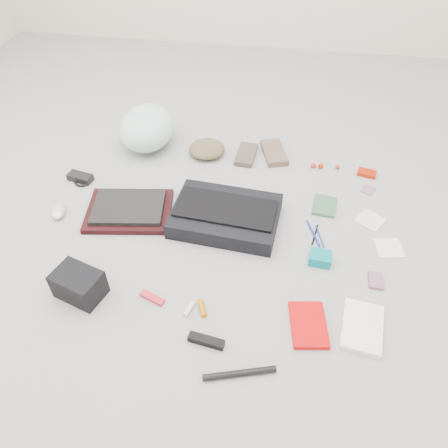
# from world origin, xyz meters

# --- Properties ---
(ground_plane) EXTENTS (4.00, 4.00, 0.00)m
(ground_plane) POSITION_xyz_m (0.00, 0.00, 0.00)
(ground_plane) COLOR gray
(messenger_bag) EXTENTS (0.49, 0.37, 0.08)m
(messenger_bag) POSITION_xyz_m (-0.00, 0.06, 0.04)
(messenger_bag) COLOR black
(messenger_bag) RESTS_ON ground_plane
(bag_flap) EXTENTS (0.45, 0.24, 0.01)m
(bag_flap) POSITION_xyz_m (-0.00, 0.06, 0.08)
(bag_flap) COLOR black
(bag_flap) RESTS_ON messenger_bag
(laptop_sleeve) EXTENTS (0.42, 0.34, 0.03)m
(laptop_sleeve) POSITION_xyz_m (-0.45, 0.06, 0.01)
(laptop_sleeve) COLOR black
(laptop_sleeve) RESTS_ON ground_plane
(laptop) EXTENTS (0.34, 0.27, 0.02)m
(laptop) POSITION_xyz_m (-0.45, 0.06, 0.04)
(laptop) COLOR black
(laptop) RESTS_ON laptop_sleeve
(bike_helmet) EXTENTS (0.29, 0.36, 0.22)m
(bike_helmet) POSITION_xyz_m (-0.51, 0.60, 0.11)
(bike_helmet) COLOR #CEF8F1
(bike_helmet) RESTS_ON ground_plane
(beanie) EXTENTS (0.21, 0.20, 0.07)m
(beanie) POSITION_xyz_m (-0.18, 0.56, 0.03)
(beanie) COLOR brown
(beanie) RESTS_ON ground_plane
(mitten_left) EXTENTS (0.11, 0.20, 0.03)m
(mitten_left) POSITION_xyz_m (0.03, 0.57, 0.01)
(mitten_left) COLOR brown
(mitten_left) RESTS_ON ground_plane
(mitten_right) EXTENTS (0.17, 0.24, 0.03)m
(mitten_right) POSITION_xyz_m (0.17, 0.61, 0.02)
(mitten_right) COLOR brown
(mitten_right) RESTS_ON ground_plane
(power_brick) EXTENTS (0.13, 0.08, 0.03)m
(power_brick) POSITION_xyz_m (-0.76, 0.25, 0.02)
(power_brick) COLOR black
(power_brick) RESTS_ON ground_plane
(cable_coil) EXTENTS (0.09, 0.09, 0.01)m
(cable_coil) POSITION_xyz_m (-0.75, 0.24, 0.01)
(cable_coil) COLOR black
(cable_coil) RESTS_ON ground_plane
(mouse) EXTENTS (0.09, 0.12, 0.04)m
(mouse) POSITION_xyz_m (-0.76, -0.01, 0.02)
(mouse) COLOR silver
(mouse) RESTS_ON ground_plane
(camera_bag) EXTENTS (0.21, 0.17, 0.11)m
(camera_bag) POSITION_xyz_m (-0.49, -0.41, 0.06)
(camera_bag) COLOR black
(camera_bag) RESTS_ON ground_plane
(multitool) EXTENTS (0.10, 0.06, 0.02)m
(multitool) POSITION_xyz_m (-0.21, -0.40, 0.01)
(multitool) COLOR red
(multitool) RESTS_ON ground_plane
(toiletry_tube_white) EXTENTS (0.04, 0.07, 0.02)m
(toiletry_tube_white) POSITION_xyz_m (-0.07, -0.42, 0.01)
(toiletry_tube_white) COLOR white
(toiletry_tube_white) RESTS_ON ground_plane
(toiletry_tube_orange) EXTENTS (0.05, 0.08, 0.02)m
(toiletry_tube_orange) POSITION_xyz_m (-0.02, -0.41, 0.01)
(toiletry_tube_orange) COLOR #C56705
(toiletry_tube_orange) RESTS_ON ground_plane
(u_lock) EXTENTS (0.13, 0.05, 0.03)m
(u_lock) POSITION_xyz_m (0.02, -0.55, 0.01)
(u_lock) COLOR black
(u_lock) RESTS_ON ground_plane
(bike_pump) EXTENTS (0.24, 0.09, 0.02)m
(bike_pump) POSITION_xyz_m (0.15, -0.65, 0.01)
(bike_pump) COLOR black
(bike_pump) RESTS_ON ground_plane
(book_red) EXTENTS (0.15, 0.21, 0.02)m
(book_red) POSITION_xyz_m (0.37, -0.42, 0.01)
(book_red) COLOR red
(book_red) RESTS_ON ground_plane
(book_white) EXTENTS (0.17, 0.23, 0.02)m
(book_white) POSITION_xyz_m (0.56, -0.40, 0.01)
(book_white) COLOR white
(book_white) RESTS_ON ground_plane
(notepad) EXTENTS (0.12, 0.15, 0.02)m
(notepad) POSITION_xyz_m (0.44, 0.23, 0.01)
(notepad) COLOR #345D40
(notepad) RESTS_ON ground_plane
(pen_blue) EXTENTS (0.06, 0.15, 0.01)m
(pen_blue) POSITION_xyz_m (0.39, 0.05, 0.00)
(pen_blue) COLOR navy
(pen_blue) RESTS_ON ground_plane
(pen_black) EXTENTS (0.03, 0.13, 0.01)m
(pen_black) POSITION_xyz_m (0.40, 0.04, 0.00)
(pen_black) COLOR black
(pen_black) RESTS_ON ground_plane
(pen_navy) EXTENTS (0.04, 0.13, 0.01)m
(pen_navy) POSITION_xyz_m (0.42, 0.04, 0.00)
(pen_navy) COLOR navy
(pen_navy) RESTS_ON ground_plane
(accordion_wallet) EXTENTS (0.09, 0.08, 0.04)m
(accordion_wallet) POSITION_xyz_m (0.41, -0.11, 0.02)
(accordion_wallet) COLOR #068593
(accordion_wallet) RESTS_ON ground_plane
(card_deck) EXTENTS (0.06, 0.08, 0.01)m
(card_deck) POSITION_xyz_m (0.63, -0.18, 0.01)
(card_deck) COLOR gray
(card_deck) RESTS_ON ground_plane
(napkin_top) EXTENTS (0.15, 0.15, 0.01)m
(napkin_top) POSITION_xyz_m (0.64, 0.17, 0.00)
(napkin_top) COLOR silver
(napkin_top) RESTS_ON ground_plane
(napkin_bottom) EXTENTS (0.13, 0.13, 0.01)m
(napkin_bottom) POSITION_xyz_m (0.71, 0.01, 0.00)
(napkin_bottom) COLOR white
(napkin_bottom) RESTS_ON ground_plane
(lollipop_a) EXTENTS (0.03, 0.03, 0.03)m
(lollipop_a) POSITION_xyz_m (0.38, 0.53, 0.01)
(lollipop_a) COLOR red
(lollipop_a) RESTS_ON ground_plane
(lollipop_b) EXTENTS (0.03, 0.03, 0.03)m
(lollipop_b) POSITION_xyz_m (0.42, 0.53, 0.01)
(lollipop_b) COLOR red
(lollipop_b) RESTS_ON ground_plane
(lollipop_c) EXTENTS (0.03, 0.03, 0.02)m
(lollipop_c) POSITION_xyz_m (0.51, 0.54, 0.01)
(lollipop_c) COLOR #B0371A
(lollipop_c) RESTS_ON ground_plane
(altoids_tin) EXTENTS (0.10, 0.08, 0.02)m
(altoids_tin) POSITION_xyz_m (0.65, 0.51, 0.01)
(altoids_tin) COLOR #AC1C04
(altoids_tin) RESTS_ON ground_plane
(stamp_sheet) EXTENTS (0.08, 0.08, 0.00)m
(stamp_sheet) POSITION_xyz_m (0.65, 0.39, 0.00)
(stamp_sheet) COLOR #A3678B
(stamp_sheet) RESTS_ON ground_plane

